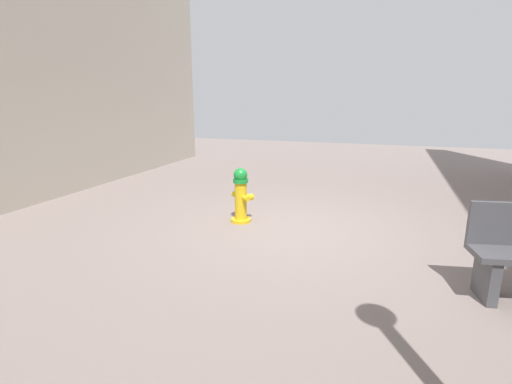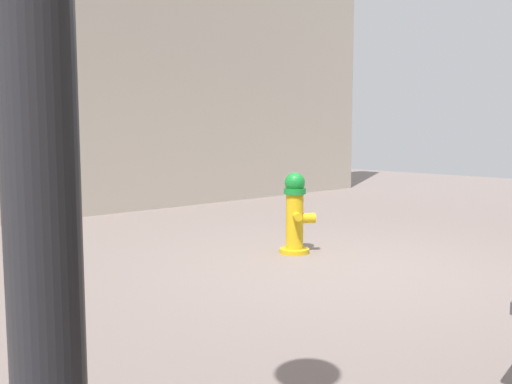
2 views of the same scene
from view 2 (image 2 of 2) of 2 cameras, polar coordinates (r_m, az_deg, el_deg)
ground_plane at (r=5.46m, az=10.13°, el=-7.88°), size 23.40×23.40×0.00m
fire_hydrant at (r=6.10m, az=3.96°, el=-2.12°), size 0.39×0.38×0.87m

